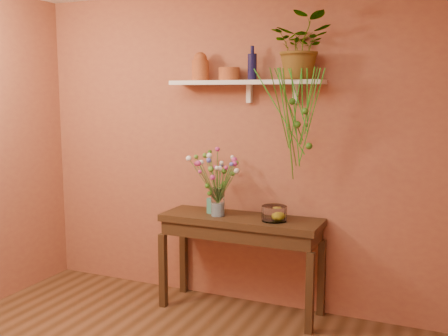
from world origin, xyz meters
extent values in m
cube|color=#A25F3E|center=(0.00, 2.00, 1.35)|extent=(4.00, 0.04, 2.70)
cube|color=#3D2715|center=(0.06, 1.76, 0.79)|extent=(1.35, 0.43, 0.06)
cube|color=#3D2715|center=(0.06, 1.76, 0.70)|extent=(1.29, 0.40, 0.12)
cube|color=#3D2715|center=(-0.58, 1.58, 0.32)|extent=(0.06, 0.06, 0.64)
cube|color=#3D2715|center=(0.70, 1.58, 0.32)|extent=(0.06, 0.06, 0.64)
cube|color=#3D2715|center=(-0.58, 1.95, 0.32)|extent=(0.06, 0.06, 0.64)
cube|color=#3D2715|center=(0.70, 1.95, 0.32)|extent=(0.06, 0.06, 0.64)
cube|color=white|center=(0.05, 1.87, 1.92)|extent=(1.30, 0.24, 0.04)
cube|color=white|center=(0.05, 1.97, 1.83)|extent=(0.04, 0.05, 0.15)
cube|color=white|center=(0.45, 1.97, 1.83)|extent=(0.04, 0.05, 0.15)
cylinder|color=#AD5425|center=(-0.36, 1.87, 2.02)|extent=(0.15, 0.15, 0.17)
sphere|color=#AD5425|center=(-0.36, 1.87, 2.12)|extent=(0.11, 0.11, 0.11)
cylinder|color=#AD5425|center=(-0.10, 1.88, 1.99)|extent=(0.22, 0.22, 0.11)
cylinder|color=#121139|center=(0.10, 1.89, 2.04)|extent=(0.09, 0.09, 0.21)
cylinder|color=#121139|center=(0.10, 1.89, 2.18)|extent=(0.04, 0.04, 0.06)
imported|color=#2F6116|center=(0.53, 1.85, 2.19)|extent=(0.50, 0.45, 0.50)
cylinder|color=#2F6116|center=(0.47, 1.71, 1.74)|extent=(0.19, 0.19, 0.56)
cylinder|color=green|center=(0.52, 1.73, 1.71)|extent=(0.10, 0.03, 0.61)
cylinder|color=green|center=(0.40, 1.69, 1.69)|extent=(0.38, 0.14, 0.66)
cylinder|color=#2F6116|center=(0.63, 1.70, 1.73)|extent=(0.19, 0.20, 0.58)
cylinder|color=green|center=(0.64, 1.74, 1.65)|extent=(0.21, 0.08, 0.74)
cylinder|color=green|center=(0.52, 1.72, 1.64)|extent=(0.05, 0.16, 0.76)
cylinder|color=#2F6116|center=(0.47, 1.69, 1.59)|extent=(0.05, 0.18, 0.86)
cylinder|color=green|center=(0.48, 1.67, 1.76)|extent=(0.11, 0.18, 0.52)
cylinder|color=green|center=(0.57, 1.71, 1.83)|extent=(0.01, 0.07, 0.38)
cylinder|color=#2F6116|center=(0.48, 1.66, 1.63)|extent=(0.06, 0.14, 0.78)
cylinder|color=green|center=(0.65, 1.71, 1.77)|extent=(0.13, 0.04, 0.50)
cylinder|color=green|center=(0.63, 1.65, 1.73)|extent=(0.16, 0.23, 0.58)
cylinder|color=#2F6116|center=(0.49, 1.65, 1.64)|extent=(0.05, 0.34, 0.76)
cylinder|color=green|center=(0.55, 1.70, 1.78)|extent=(0.15, 0.05, 0.48)
cylinder|color=green|center=(0.61, 1.72, 1.80)|extent=(0.02, 0.09, 0.45)
cylinder|color=#2F6116|center=(0.42, 1.63, 1.71)|extent=(0.09, 0.26, 0.61)
cylinder|color=green|center=(0.45, 1.68, 1.68)|extent=(0.05, 0.27, 0.68)
sphere|color=#2F6116|center=(0.62, 1.65, 1.70)|extent=(0.05, 0.05, 0.05)
sphere|color=#2F6116|center=(0.50, 1.71, 1.77)|extent=(0.05, 0.05, 0.05)
sphere|color=#2F6116|center=(0.65, 1.67, 1.44)|extent=(0.05, 0.05, 0.05)
sphere|color=#2F6116|center=(0.54, 1.71, 1.60)|extent=(0.05, 0.05, 0.05)
cylinder|color=white|center=(-0.13, 1.72, 0.93)|extent=(0.11, 0.11, 0.23)
cylinder|color=silver|center=(-0.13, 1.72, 0.87)|extent=(0.10, 0.10, 0.11)
cylinder|color=#386B28|center=(-0.13, 1.65, 1.08)|extent=(0.01, 0.14, 0.30)
sphere|color=#5E9A32|center=(-0.13, 1.59, 1.23)|extent=(0.05, 0.05, 0.05)
cylinder|color=#386B28|center=(-0.13, 1.66, 1.05)|extent=(0.01, 0.12, 0.23)
sphere|color=#B23280|center=(-0.12, 1.60, 1.16)|extent=(0.04, 0.04, 0.04)
cylinder|color=#386B28|center=(-0.11, 1.67, 1.08)|extent=(0.04, 0.10, 0.30)
sphere|color=white|center=(-0.09, 1.62, 1.23)|extent=(0.04, 0.04, 0.04)
cylinder|color=#386B28|center=(-0.11, 1.68, 1.08)|extent=(0.05, 0.07, 0.30)
sphere|color=white|center=(-0.08, 1.65, 1.23)|extent=(0.04, 0.04, 0.04)
cylinder|color=#386B28|center=(-0.03, 1.63, 1.11)|extent=(0.19, 0.18, 0.36)
sphere|color=#5056CC|center=(0.06, 1.55, 1.28)|extent=(0.03, 0.03, 0.03)
cylinder|color=#386B28|center=(-0.03, 1.65, 1.11)|extent=(0.20, 0.13, 0.36)
sphere|color=#B23280|center=(0.07, 1.59, 1.28)|extent=(0.04, 0.04, 0.04)
cylinder|color=#386B28|center=(-0.09, 1.70, 1.08)|extent=(0.09, 0.03, 0.30)
sphere|color=#B23280|center=(-0.04, 1.69, 1.23)|extent=(0.03, 0.03, 0.03)
cylinder|color=#386B28|center=(-0.04, 1.71, 1.10)|extent=(0.18, 0.03, 0.34)
sphere|color=#5E9A32|center=(0.04, 1.70, 1.27)|extent=(0.04, 0.04, 0.04)
cylinder|color=#386B28|center=(-0.10, 1.72, 1.06)|extent=(0.06, 0.02, 0.26)
sphere|color=#2F6116|center=(-0.08, 1.73, 1.20)|extent=(0.05, 0.05, 0.05)
cylinder|color=#386B28|center=(-0.06, 1.75, 1.06)|extent=(0.15, 0.08, 0.27)
sphere|color=white|center=(0.01, 1.78, 1.20)|extent=(0.05, 0.05, 0.05)
cylinder|color=#386B28|center=(-0.09, 1.78, 1.05)|extent=(0.08, 0.13, 0.23)
sphere|color=#5E9A32|center=(-0.05, 1.84, 1.16)|extent=(0.04, 0.04, 0.04)
cylinder|color=#386B28|center=(-0.08, 1.77, 1.11)|extent=(0.11, 0.11, 0.35)
sphere|color=#B23280|center=(-0.02, 1.82, 1.28)|extent=(0.05, 0.05, 0.05)
cylinder|color=#386B28|center=(-0.09, 1.79, 1.12)|extent=(0.07, 0.15, 0.37)
sphere|color=white|center=(-0.06, 1.86, 1.30)|extent=(0.04, 0.04, 0.04)
cylinder|color=#386B28|center=(-0.13, 1.75, 1.09)|extent=(0.01, 0.08, 0.32)
sphere|color=white|center=(-0.13, 1.79, 1.25)|extent=(0.04, 0.04, 0.04)
cylinder|color=#386B28|center=(-0.14, 1.79, 1.08)|extent=(0.03, 0.15, 0.30)
sphere|color=#5056CC|center=(-0.16, 1.86, 1.23)|extent=(0.04, 0.04, 0.04)
cylinder|color=#386B28|center=(-0.15, 1.76, 1.15)|extent=(0.05, 0.09, 0.44)
sphere|color=#B23280|center=(-0.17, 1.80, 1.37)|extent=(0.04, 0.04, 0.04)
cylinder|color=#386B28|center=(-0.15, 1.73, 1.08)|extent=(0.05, 0.04, 0.29)
sphere|color=#B23280|center=(-0.17, 1.75, 1.22)|extent=(0.03, 0.03, 0.03)
cylinder|color=#386B28|center=(-0.23, 1.80, 1.12)|extent=(0.20, 0.18, 0.37)
sphere|color=#5E9A32|center=(-0.33, 1.88, 1.30)|extent=(0.04, 0.04, 0.04)
cylinder|color=#386B28|center=(-0.19, 1.76, 1.14)|extent=(0.12, 0.10, 0.41)
sphere|color=#2F6116|center=(-0.24, 1.81, 1.34)|extent=(0.04, 0.04, 0.04)
cylinder|color=#386B28|center=(-0.17, 1.72, 1.13)|extent=(0.09, 0.02, 0.39)
sphere|color=white|center=(-0.21, 1.73, 1.32)|extent=(0.05, 0.05, 0.05)
cylinder|color=#386B28|center=(-0.25, 1.75, 1.11)|extent=(0.24, 0.08, 0.37)
sphere|color=#5E9A32|center=(-0.36, 1.79, 1.29)|extent=(0.04, 0.04, 0.04)
cylinder|color=#386B28|center=(-0.22, 1.70, 1.09)|extent=(0.19, 0.03, 0.32)
sphere|color=#B23280|center=(-0.32, 1.69, 1.25)|extent=(0.04, 0.04, 0.04)
cylinder|color=#386B28|center=(-0.24, 1.67, 1.12)|extent=(0.23, 0.10, 0.37)
sphere|color=white|center=(-0.35, 1.63, 1.30)|extent=(0.05, 0.05, 0.05)
cylinder|color=#386B28|center=(-0.18, 1.67, 1.10)|extent=(0.11, 0.10, 0.34)
sphere|color=white|center=(-0.24, 1.62, 1.27)|extent=(0.04, 0.04, 0.04)
cylinder|color=#386B28|center=(-0.15, 1.68, 1.11)|extent=(0.06, 0.07, 0.36)
sphere|color=#5056CC|center=(-0.18, 1.65, 1.29)|extent=(0.04, 0.04, 0.04)
cylinder|color=#386B28|center=(-0.18, 1.64, 1.10)|extent=(0.10, 0.16, 0.35)
sphere|color=#B23280|center=(-0.23, 1.56, 1.27)|extent=(0.05, 0.05, 0.05)
cylinder|color=#386B28|center=(-0.16, 1.62, 1.07)|extent=(0.07, 0.19, 0.28)
sphere|color=#B23280|center=(-0.20, 1.53, 1.21)|extent=(0.03, 0.03, 0.03)
sphere|color=#2F6116|center=(-0.18, 1.66, 1.01)|extent=(0.04, 0.04, 0.04)
sphere|color=#2F6116|center=(-0.07, 1.74, 1.09)|extent=(0.04, 0.04, 0.04)
sphere|color=#2F6116|center=(-0.19, 1.73, 1.00)|extent=(0.04, 0.04, 0.04)
sphere|color=#2F6116|center=(-0.17, 1.60, 1.09)|extent=(0.04, 0.04, 0.04)
sphere|color=#2F6116|center=(-0.22, 1.71, 1.07)|extent=(0.04, 0.04, 0.04)
sphere|color=#2F6116|center=(-0.11, 1.76, 1.07)|extent=(0.04, 0.04, 0.04)
cylinder|color=white|center=(0.36, 1.73, 0.88)|extent=(0.20, 0.20, 0.12)
cylinder|color=white|center=(0.36, 1.73, 0.82)|extent=(0.20, 0.20, 0.01)
sphere|color=yellow|center=(0.38, 1.75, 0.86)|extent=(0.07, 0.07, 0.07)
cube|color=teal|center=(-0.21, 1.77, 0.88)|extent=(0.08, 0.07, 0.13)
camera|label=1|loc=(1.65, -2.19, 1.84)|focal=42.16mm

